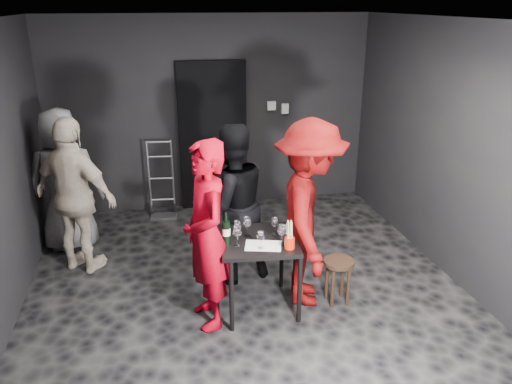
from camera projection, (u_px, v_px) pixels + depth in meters
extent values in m
cube|color=black|center=(247.00, 292.00, 5.22)|extent=(4.50, 5.00, 0.02)
cube|color=silver|center=(245.00, 20.00, 4.25)|extent=(4.50, 5.00, 0.02)
cube|color=black|center=(212.00, 115.00, 7.01)|extent=(4.50, 0.04, 2.70)
cube|color=black|center=(345.00, 328.00, 2.45)|extent=(4.50, 0.04, 2.70)
cube|color=black|center=(458.00, 155.00, 5.18)|extent=(0.04, 5.00, 2.70)
cube|color=black|center=(213.00, 136.00, 7.06)|extent=(0.95, 0.10, 2.10)
cube|color=#B7B7B2|center=(271.00, 106.00, 7.10)|extent=(0.12, 0.06, 0.12)
cube|color=#B7B7B2|center=(285.00, 109.00, 7.15)|extent=(0.10, 0.06, 0.14)
cylinder|color=#B2B2B7|center=(149.00, 179.00, 6.89)|extent=(0.03, 0.03, 1.08)
cylinder|color=#B2B2B7|center=(173.00, 178.00, 6.96)|extent=(0.03, 0.03, 1.08)
cube|color=#B2B2B7|center=(164.00, 216.00, 7.02)|extent=(0.36, 0.20, 0.03)
cylinder|color=black|center=(152.00, 209.00, 7.09)|extent=(0.04, 0.16, 0.16)
cylinder|color=black|center=(175.00, 207.00, 7.15)|extent=(0.04, 0.16, 0.16)
cube|color=black|center=(259.00, 241.00, 4.71)|extent=(0.72, 0.72, 0.04)
cylinder|color=black|center=(232.00, 297.00, 4.49)|extent=(0.04, 0.04, 0.71)
cylinder|color=black|center=(300.00, 289.00, 4.62)|extent=(0.04, 0.04, 0.71)
cylinder|color=black|center=(221.00, 263.00, 5.08)|extent=(0.04, 0.04, 0.71)
cylinder|color=black|center=(282.00, 256.00, 5.20)|extent=(0.04, 0.04, 0.71)
cylinder|color=black|center=(339.00, 262.00, 4.90)|extent=(0.30, 0.30, 0.04)
cylinder|color=black|center=(342.00, 279.00, 5.08)|extent=(0.04, 0.04, 0.41)
cylinder|color=black|center=(327.00, 280.00, 5.04)|extent=(0.04, 0.04, 0.41)
cylinder|color=black|center=(333.00, 289.00, 4.89)|extent=(0.04, 0.04, 0.41)
cylinder|color=black|center=(348.00, 287.00, 4.93)|extent=(0.04, 0.04, 0.41)
imported|color=#A50011|center=(206.00, 220.00, 4.40)|extent=(0.61, 0.83, 2.09)
imported|color=black|center=(231.00, 193.00, 5.18)|extent=(1.06, 0.74, 1.97)
imported|color=#560505|center=(310.00, 193.00, 4.72)|extent=(1.02, 1.61, 2.30)
imported|color=beige|center=(74.00, 184.00, 5.32)|extent=(1.31, 1.15, 2.04)
imported|color=slate|center=(63.00, 170.00, 5.84)|extent=(0.98, 0.55, 1.99)
cube|color=white|center=(263.00, 246.00, 4.57)|extent=(0.37, 0.30, 0.00)
cylinder|color=black|center=(226.00, 233.00, 4.58)|extent=(0.07, 0.07, 0.22)
cylinder|color=black|center=(226.00, 217.00, 4.53)|extent=(0.03, 0.03, 0.09)
cylinder|color=white|center=(226.00, 232.00, 4.58)|extent=(0.07, 0.07, 0.07)
cylinder|color=red|center=(290.00, 243.00, 4.51)|extent=(0.09, 0.09, 0.10)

